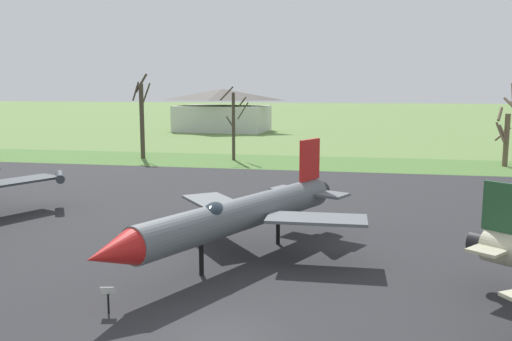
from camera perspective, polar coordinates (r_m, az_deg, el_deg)
ground_plane at (r=18.93m, az=-3.57°, el=-17.21°), size 600.00×600.00×0.00m
asphalt_apron at (r=31.84m, az=2.88°, el=-6.35°), size 72.87×46.59×0.05m
grass_verge_strip at (r=60.46m, az=6.92°, el=0.75°), size 132.87×12.00×0.06m
jet_fighter_front_left at (r=25.96m, az=-1.84°, el=-4.59°), size 10.39×15.60×5.40m
info_placard_front_left at (r=21.14m, az=-15.28°, el=-12.69°), size 0.56×0.31×1.08m
bare_tree_far_left at (r=65.30m, az=-11.90°, el=5.52°), size 2.13×1.86×9.99m
bare_tree_left_of_center at (r=62.36m, az=-2.35°, el=5.08°), size 3.32×2.65×8.48m
bare_tree_center at (r=63.00m, az=24.70°, el=3.20°), size 1.83×2.27×6.29m
visitor_building at (r=105.70m, az=-3.56°, el=6.28°), size 18.65×12.72×8.17m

